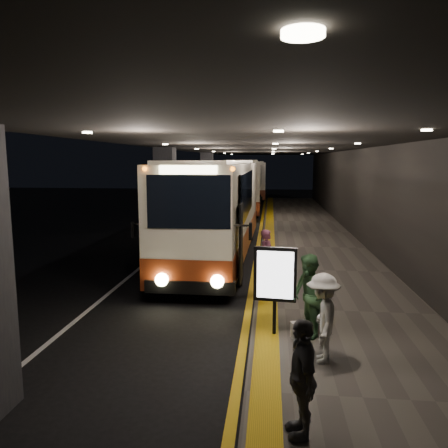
{
  "coord_description": "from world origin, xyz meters",
  "views": [
    {
      "loc": [
        2.88,
        -13.88,
        3.87
      ],
      "look_at": [
        1.3,
        0.88,
        1.7
      ],
      "focal_mm": 35.0,
      "sensor_mm": 36.0,
      "label": 1
    }
  ],
  "objects_px": {
    "coach_third": "(252,181)",
    "passenger_waiting_white": "(323,318)",
    "stanchion_post": "(268,277)",
    "info_sign": "(275,276)",
    "coach_main": "(217,213)",
    "passenger_waiting_green": "(309,296)",
    "bag_polka": "(311,319)",
    "passenger_waiting_grey": "(302,377)",
    "coach_second": "(243,188)",
    "passenger_boarding": "(267,258)",
    "bag_plain": "(297,330)"
  },
  "relations": [
    {
      "from": "coach_main",
      "to": "passenger_boarding",
      "type": "distance_m",
      "value": 4.63
    },
    {
      "from": "passenger_boarding",
      "to": "passenger_waiting_green",
      "type": "distance_m",
      "value": 3.92
    },
    {
      "from": "coach_second",
      "to": "passenger_waiting_green",
      "type": "bearing_deg",
      "value": -84.63
    },
    {
      "from": "passenger_waiting_grey",
      "to": "bag_polka",
      "type": "xyz_separation_m",
      "value": [
        0.5,
        4.03,
        -0.66
      ]
    },
    {
      "from": "passenger_waiting_green",
      "to": "info_sign",
      "type": "xyz_separation_m",
      "value": [
        -0.71,
        0.04,
        0.41
      ]
    },
    {
      "from": "coach_main",
      "to": "passenger_waiting_white",
      "type": "relative_size",
      "value": 7.22
    },
    {
      "from": "stanchion_post",
      "to": "info_sign",
      "type": "bearing_deg",
      "value": -86.86
    },
    {
      "from": "passenger_waiting_green",
      "to": "stanchion_post",
      "type": "bearing_deg",
      "value": 173.84
    },
    {
      "from": "bag_polka",
      "to": "stanchion_post",
      "type": "relative_size",
      "value": 0.31
    },
    {
      "from": "coach_second",
      "to": "coach_main",
      "type": "bearing_deg",
      "value": -91.58
    },
    {
      "from": "passenger_boarding",
      "to": "coach_third",
      "type": "bearing_deg",
      "value": 26.01
    },
    {
      "from": "passenger_waiting_white",
      "to": "stanchion_post",
      "type": "height_order",
      "value": "passenger_waiting_white"
    },
    {
      "from": "passenger_waiting_grey",
      "to": "bag_polka",
      "type": "distance_m",
      "value": 4.11
    },
    {
      "from": "passenger_waiting_grey",
      "to": "coach_second",
      "type": "bearing_deg",
      "value": 177.11
    },
    {
      "from": "coach_main",
      "to": "bag_polka",
      "type": "xyz_separation_m",
      "value": [
        3.05,
        -7.29,
        -1.49
      ]
    },
    {
      "from": "coach_third",
      "to": "passenger_waiting_green",
      "type": "distance_m",
      "value": 35.5
    },
    {
      "from": "passenger_boarding",
      "to": "coach_second",
      "type": "bearing_deg",
      "value": 28.33
    },
    {
      "from": "passenger_waiting_white",
      "to": "stanchion_post",
      "type": "relative_size",
      "value": 1.59
    },
    {
      "from": "coach_third",
      "to": "passenger_boarding",
      "type": "distance_m",
      "value": 31.63
    },
    {
      "from": "coach_third",
      "to": "passenger_boarding",
      "type": "xyz_separation_m",
      "value": [
        1.82,
        -31.57,
        -0.77
      ]
    },
    {
      "from": "coach_third",
      "to": "passenger_waiting_grey",
      "type": "bearing_deg",
      "value": -88.67
    },
    {
      "from": "passenger_waiting_white",
      "to": "bag_polka",
      "type": "height_order",
      "value": "passenger_waiting_white"
    },
    {
      "from": "info_sign",
      "to": "passenger_waiting_white",
      "type": "bearing_deg",
      "value": -47.14
    },
    {
      "from": "passenger_waiting_grey",
      "to": "info_sign",
      "type": "height_order",
      "value": "info_sign"
    },
    {
      "from": "coach_second",
      "to": "bag_plain",
      "type": "distance_m",
      "value": 24.33
    },
    {
      "from": "coach_main",
      "to": "coach_third",
      "type": "height_order",
      "value": "coach_main"
    },
    {
      "from": "coach_main",
      "to": "stanchion_post",
      "type": "bearing_deg",
      "value": -67.21
    },
    {
      "from": "coach_third",
      "to": "passenger_waiting_green",
      "type": "height_order",
      "value": "coach_third"
    },
    {
      "from": "coach_second",
      "to": "passenger_waiting_green",
      "type": "relative_size",
      "value": 6.79
    },
    {
      "from": "passenger_waiting_green",
      "to": "passenger_waiting_grey",
      "type": "xyz_separation_m",
      "value": [
        -0.37,
        -3.42,
        -0.06
      ]
    },
    {
      "from": "coach_second",
      "to": "passenger_waiting_white",
      "type": "height_order",
      "value": "coach_second"
    },
    {
      "from": "coach_second",
      "to": "passenger_waiting_green",
      "type": "distance_m",
      "value": 24.26
    },
    {
      "from": "coach_main",
      "to": "info_sign",
      "type": "height_order",
      "value": "coach_main"
    },
    {
      "from": "coach_main",
      "to": "info_sign",
      "type": "relative_size",
      "value": 6.32
    },
    {
      "from": "coach_main",
      "to": "coach_third",
      "type": "bearing_deg",
      "value": 90.61
    },
    {
      "from": "passenger_waiting_white",
      "to": "stanchion_post",
      "type": "distance_m",
      "value": 4.02
    },
    {
      "from": "passenger_waiting_white",
      "to": "bag_polka",
      "type": "bearing_deg",
      "value": -175.57
    },
    {
      "from": "bag_polka",
      "to": "stanchion_post",
      "type": "height_order",
      "value": "stanchion_post"
    },
    {
      "from": "coach_main",
      "to": "passenger_waiting_green",
      "type": "relative_size",
      "value": 6.81
    },
    {
      "from": "coach_main",
      "to": "coach_third",
      "type": "xyz_separation_m",
      "value": [
        0.2,
        27.48,
        -0.04
      ]
    },
    {
      "from": "bag_plain",
      "to": "info_sign",
      "type": "bearing_deg",
      "value": 168.27
    },
    {
      "from": "passenger_boarding",
      "to": "bag_polka",
      "type": "distance_m",
      "value": 3.44
    },
    {
      "from": "bag_plain",
      "to": "stanchion_post",
      "type": "bearing_deg",
      "value": 102.7
    },
    {
      "from": "coach_third",
      "to": "passenger_waiting_white",
      "type": "xyz_separation_m",
      "value": [
        2.89,
        -36.52,
        -0.77
      ]
    },
    {
      "from": "passenger_waiting_green",
      "to": "bag_plain",
      "type": "distance_m",
      "value": 0.76
    },
    {
      "from": "coach_main",
      "to": "stanchion_post",
      "type": "distance_m",
      "value": 5.68
    },
    {
      "from": "passenger_boarding",
      "to": "coach_main",
      "type": "bearing_deg",
      "value": 48.92
    },
    {
      "from": "bag_polka",
      "to": "coach_second",
      "type": "bearing_deg",
      "value": 97.36
    },
    {
      "from": "passenger_waiting_green",
      "to": "bag_plain",
      "type": "relative_size",
      "value": 5.39
    },
    {
      "from": "coach_main",
      "to": "info_sign",
      "type": "bearing_deg",
      "value": -73.27
    }
  ]
}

